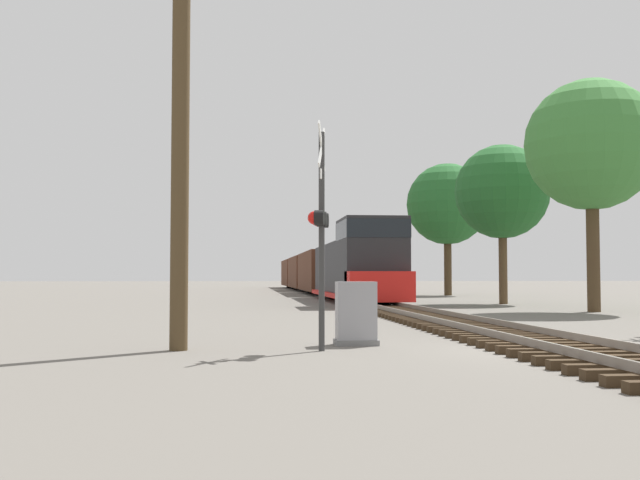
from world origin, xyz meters
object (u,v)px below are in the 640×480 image
(tree_mid_background, at_px, (502,192))
(tree_deep_background, at_px, (447,204))
(relay_cabinet, at_px, (356,314))
(utility_pole, at_px, (180,138))
(crossing_signal_near, at_px, (320,223))
(freight_train, at_px, (316,272))
(tree_far_right, at_px, (591,145))

(tree_mid_background, xyz_separation_m, tree_deep_background, (1.75, 17.17, 1.01))
(tree_mid_background, relative_size, tree_deep_background, 0.84)
(relay_cabinet, distance_m, tree_mid_background, 25.54)
(relay_cabinet, height_order, utility_pole, utility_pole)
(crossing_signal_near, xyz_separation_m, utility_pole, (-2.78, 0.38, 1.72))
(relay_cabinet, bearing_deg, crossing_signal_near, -127.13)
(crossing_signal_near, bearing_deg, tree_deep_background, 174.36)
(freight_train, xyz_separation_m, tree_mid_background, (7.48, -25.89, 4.10))
(utility_pole, height_order, tree_deep_background, tree_deep_background)
(freight_train, distance_m, tree_far_right, 35.98)
(tree_mid_background, bearing_deg, tree_far_right, -85.21)
(relay_cabinet, xyz_separation_m, tree_mid_background, (11.15, 22.37, 5.25))
(crossing_signal_near, xyz_separation_m, tree_far_right, (12.77, 14.77, 4.36))
(tree_deep_background, bearing_deg, relay_cabinet, -108.06)
(freight_train, xyz_separation_m, crossing_signal_near, (-4.56, -49.43, 0.71))
(freight_train, bearing_deg, tree_far_right, -76.67)
(freight_train, distance_m, crossing_signal_near, 49.65)
(crossing_signal_near, relative_size, tree_far_right, 0.47)
(tree_deep_background, bearing_deg, utility_pole, -112.33)
(tree_mid_background, bearing_deg, relay_cabinet, -116.48)
(freight_train, height_order, tree_mid_background, tree_mid_background)
(freight_train, relative_size, utility_pole, 7.87)
(crossing_signal_near, xyz_separation_m, tree_mid_background, (12.03, 23.54, 3.39))
(utility_pole, bearing_deg, freight_train, 81.49)
(crossing_signal_near, height_order, relay_cabinet, crossing_signal_near)
(crossing_signal_near, distance_m, utility_pole, 3.30)
(relay_cabinet, xyz_separation_m, utility_pole, (-3.67, -0.79, 3.58))
(tree_far_right, distance_m, tree_deep_background, 25.96)
(crossing_signal_near, bearing_deg, relay_cabinet, 155.92)
(tree_far_right, bearing_deg, tree_deep_background, 87.77)
(relay_cabinet, distance_m, tree_deep_background, 42.06)
(freight_train, bearing_deg, utility_pole, -98.51)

